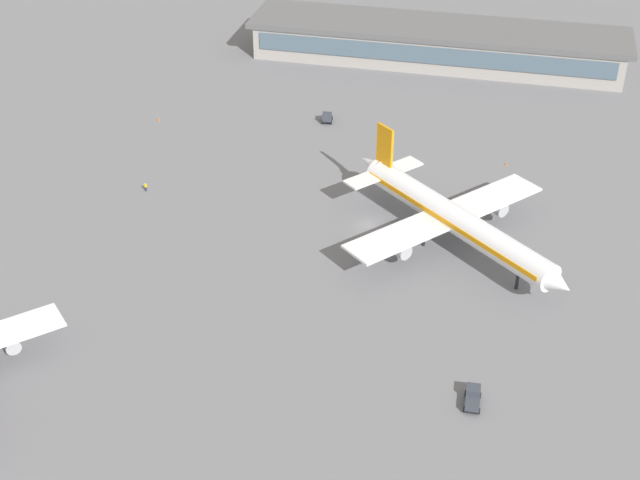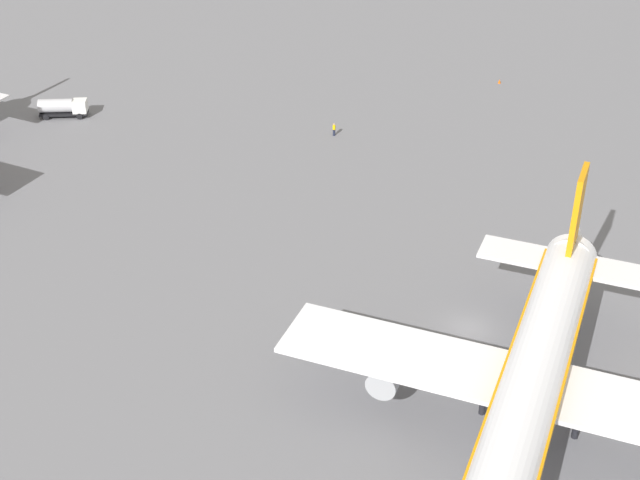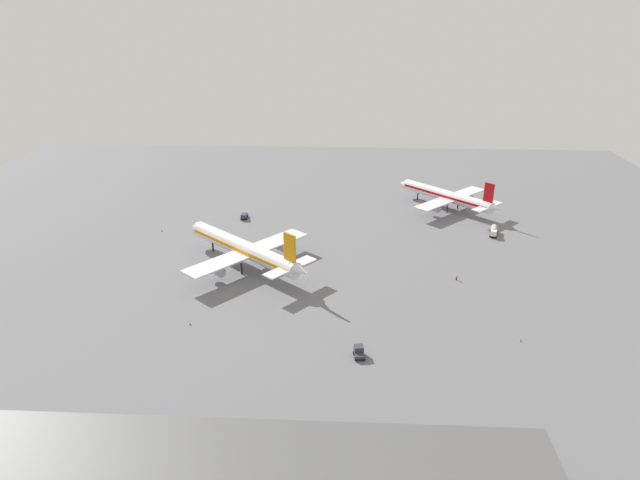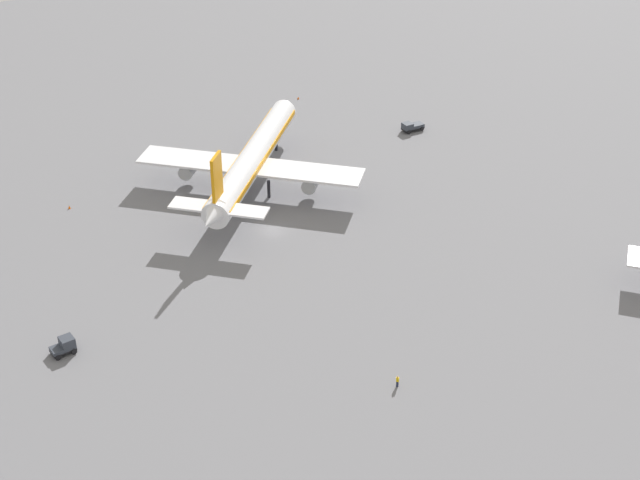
{
  "view_description": "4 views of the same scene",
  "coord_description": "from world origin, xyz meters",
  "views": [
    {
      "loc": [
        -22.19,
        130.52,
        84.21
      ],
      "look_at": [
        4.94,
        15.47,
        6.03
      ],
      "focal_mm": 50.09,
      "sensor_mm": 36.0,
      "label": 1
    },
    {
      "loc": [
        -58.73,
        34.4,
        50.63
      ],
      "look_at": [
        15.06,
        9.15,
        2.47
      ],
      "focal_mm": 51.63,
      "sensor_mm": 36.0,
      "label": 2
    },
    {
      "loc": [
        12.78,
        -135.47,
        67.86
      ],
      "look_at": [
        5.15,
        17.79,
        2.28
      ],
      "focal_mm": 31.18,
      "sensor_mm": 36.0,
      "label": 3
    },
    {
      "loc": [
        120.05,
        -53.5,
        79.28
      ],
      "look_at": [
        16.17,
        0.32,
        6.92
      ],
      "focal_mm": 52.64,
      "sensor_mm": 36.0,
      "label": 4
    }
  ],
  "objects": [
    {
      "name": "pushback_tractor",
      "position": [
        -21.94,
        40.51,
        0.97
      ],
      "size": [
        2.35,
        4.47,
        1.9
      ],
      "rotation": [
        0.0,
        0.0,
        4.75
      ],
      "color": "black",
      "rests_on": "ground"
    },
    {
      "name": "airplane_at_gate",
      "position": [
        -14.92,
        3.15,
        5.49
      ],
      "size": [
        40.73,
        37.0,
        15.1
      ],
      "rotation": [
        0.0,
        0.0,
        2.43
      ],
      "color": "white",
      "rests_on": "ground"
    },
    {
      "name": "safety_cone_near_gate",
      "position": [
        51.41,
        -30.79,
        0.3
      ],
      "size": [
        0.44,
        0.44,
        0.6
      ],
      "primitive_type": "cone",
      "color": "#EA590C",
      "rests_on": "ground"
    },
    {
      "name": "ground_crew_worker",
      "position": [
        42.53,
        -2.15,
        0.85
      ],
      "size": [
        0.58,
        0.4,
        1.67
      ],
      "rotation": [
        0.0,
        0.0,
        4.67
      ],
      "color": "#1E2338",
      "rests_on": "ground"
    },
    {
      "name": "safety_cone_mid_apron",
      "position": [
        -22.44,
        -27.72,
        0.3
      ],
      "size": [
        0.44,
        0.44,
        0.6
      ],
      "primitive_type": "cone",
      "color": "#EA590C",
      "rests_on": "ground"
    },
    {
      "name": "terminal_building",
      "position": [
        -2.26,
        -77.94,
        4.58
      ],
      "size": [
        91.25,
        19.33,
        8.98
      ],
      "color": "#9E9993",
      "rests_on": "ground"
    },
    {
      "name": "ground",
      "position": [
        0.0,
        0.0,
        0.0
      ],
      "size": [
        288.0,
        288.0,
        0.0
      ],
      "primitive_type": "plane",
      "color": "slate"
    },
    {
      "name": "baggage_tug",
      "position": [
        16.07,
        -38.22,
        1.16
      ],
      "size": [
        2.6,
        3.43,
        2.3
      ],
      "rotation": [
        0.0,
        0.0,
        1.71
      ],
      "color": "black",
      "rests_on": "ground"
    }
  ]
}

